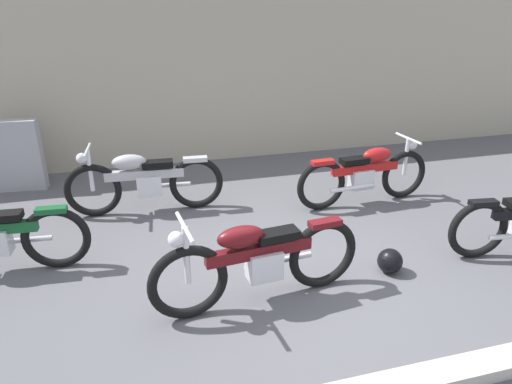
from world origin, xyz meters
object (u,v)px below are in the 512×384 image
at_px(helmet, 390,261).
at_px(motorcycle_maroon, 257,260).
at_px(motorcycle_silver, 144,181).
at_px(motorcycle_red, 365,174).
at_px(stone_marker, 19,156).

distance_m(helmet, motorcycle_maroon, 1.56).
bearing_deg(motorcycle_silver, motorcycle_red, 173.75).
distance_m(motorcycle_red, motorcycle_maroon, 2.82).
bearing_deg(helmet, motorcycle_red, 71.19).
bearing_deg(motorcycle_maroon, helmet, 178.35).
relative_size(stone_marker, motorcycle_maroon, 0.52).
distance_m(stone_marker, motorcycle_maroon, 4.65).
distance_m(stone_marker, motorcycle_red, 5.21).
xyz_separation_m(helmet, motorcycle_silver, (-2.47, 2.28, 0.33)).
distance_m(motorcycle_silver, motorcycle_red, 3.11).
bearing_deg(stone_marker, motorcycle_red, -21.16).
bearing_deg(motorcycle_silver, helmet, 140.86).
distance_m(stone_marker, motorcycle_silver, 2.25).
relative_size(motorcycle_silver, motorcycle_red, 1.03).
height_order(motorcycle_silver, motorcycle_red, motorcycle_silver).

